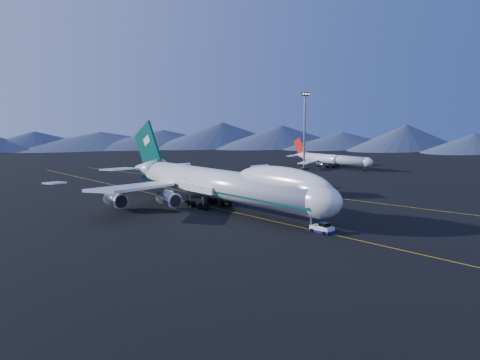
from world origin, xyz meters
TOP-DOWN VIEW (x-y plane):
  - ground at (0.00, 0.00)m, footprint 500.00×500.00m
  - taxiway_line_main at (0.00, 0.00)m, footprint 0.25×220.00m
  - taxiway_line_side at (30.00, 10.00)m, footprint 28.08×198.09m
  - mountain_ridge at (124.84, 10.92)m, footprint 374.91×567.11m
  - boeing_747 at (0.00, 0.03)m, footprint 59.62×72.43m
  - pushback_tug at (-0.38, -29.50)m, footprint 2.62×4.42m
  - second_jet at (88.72, 45.91)m, footprint 35.53×40.14m
  - service_van at (38.35, 7.17)m, footprint 3.29×5.84m
  - floodlight_mast at (77.95, 50.10)m, footprint 3.61×2.71m

SIDE VIEW (x-z plane):
  - ground at x=0.00m, z-range 0.00..0.00m
  - taxiway_line_main at x=0.00m, z-range 0.01..0.01m
  - taxiway_line_side at x=30.00m, z-range 0.01..0.01m
  - pushback_tug at x=-0.38m, z-range -0.35..1.54m
  - service_van at x=38.35m, z-range 0.00..1.54m
  - second_jet at x=88.72m, z-range -2.25..9.17m
  - boeing_747 at x=0.00m, z-range -3.87..15.50m
  - mountain_ridge at x=124.84m, z-range 0.00..12.00m
  - floodlight_mast at x=77.95m, z-range 0.20..29.43m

